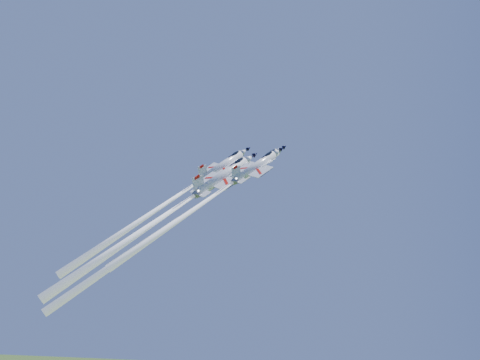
% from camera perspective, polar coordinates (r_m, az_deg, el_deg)
% --- Properties ---
extents(jet_lead, '(26.32, 26.14, 31.69)m').
position_cam_1_polar(jet_lead, '(112.00, -3.27, -1.98)').
color(jet_lead, white).
extents(jet_left, '(28.03, 28.05, 34.07)m').
position_cam_1_polar(jet_left, '(117.28, -7.71, -2.36)').
color(jet_left, white).
extents(jet_right, '(29.68, 30.45, 37.19)m').
position_cam_1_polar(jet_right, '(101.62, -6.09, -3.93)').
color(jet_right, white).
extents(jet_slot, '(29.18, 28.74, 34.78)m').
position_cam_1_polar(jet_slot, '(107.21, -7.94, -3.72)').
color(jet_slot, white).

